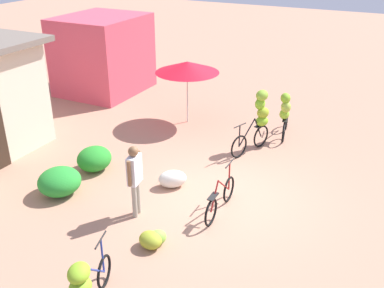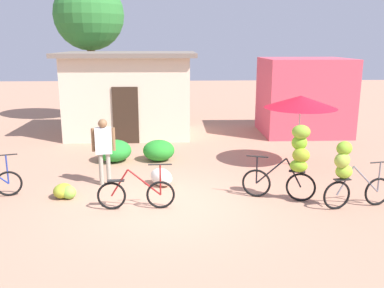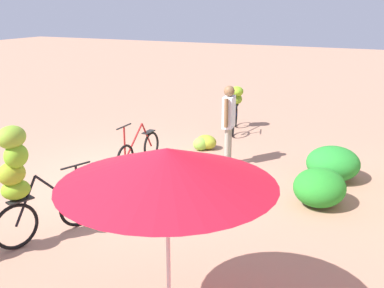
{
  "view_description": "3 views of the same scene",
  "coord_description": "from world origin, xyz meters",
  "px_view_note": "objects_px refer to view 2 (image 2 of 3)",
  "views": [
    {
      "loc": [
        -8.46,
        -3.41,
        5.72
      ],
      "look_at": [
        0.92,
        1.3,
        0.73
      ],
      "focal_mm": 41.74,
      "sensor_mm": 36.0,
      "label": 1
    },
    {
      "loc": [
        0.21,
        -8.7,
        3.53
      ],
      "look_at": [
        0.62,
        0.96,
        1.15
      ],
      "focal_mm": 39.19,
      "sensor_mm": 36.0,
      "label": 2
    },
    {
      "loc": [
        7.34,
        4.87,
        3.3
      ],
      "look_at": [
        0.21,
        1.45,
        0.93
      ],
      "focal_mm": 44.44,
      "sensor_mm": 36.0,
      "label": 3
    }
  ],
  "objects_px": {
    "banana_pile_on_ground": "(65,191)",
    "person_vendor": "(104,145)",
    "bicycle_near_pile": "(136,194)",
    "bicycle_by_shop": "(348,171)",
    "market_umbrella": "(301,102)",
    "bicycle_center_loaded": "(294,158)",
    "tree_behind_building": "(89,16)",
    "building_low": "(129,94)",
    "produce_sack": "(161,177)",
    "shop_pink": "(304,96)"
  },
  "relations": [
    {
      "from": "bicycle_near_pile",
      "to": "banana_pile_on_ground",
      "type": "height_order",
      "value": "bicycle_near_pile"
    },
    {
      "from": "bicycle_near_pile",
      "to": "bicycle_by_shop",
      "type": "distance_m",
      "value": 4.56
    },
    {
      "from": "person_vendor",
      "to": "bicycle_center_loaded",
      "type": "bearing_deg",
      "value": -16.09
    },
    {
      "from": "tree_behind_building",
      "to": "banana_pile_on_ground",
      "type": "distance_m",
      "value": 10.58
    },
    {
      "from": "building_low",
      "to": "bicycle_by_shop",
      "type": "height_order",
      "value": "building_low"
    },
    {
      "from": "bicycle_center_loaded",
      "to": "produce_sack",
      "type": "relative_size",
      "value": 2.51
    },
    {
      "from": "building_low",
      "to": "bicycle_center_loaded",
      "type": "xyz_separation_m",
      "value": [
        4.37,
        -7.19,
        -0.58
      ]
    },
    {
      "from": "building_low",
      "to": "market_umbrella",
      "type": "distance_m",
      "value": 6.91
    },
    {
      "from": "tree_behind_building",
      "to": "market_umbrella",
      "type": "bearing_deg",
      "value": -45.12
    },
    {
      "from": "shop_pink",
      "to": "person_vendor",
      "type": "relative_size",
      "value": 1.9
    },
    {
      "from": "market_umbrella",
      "to": "produce_sack",
      "type": "distance_m",
      "value": 4.54
    },
    {
      "from": "person_vendor",
      "to": "bicycle_by_shop",
      "type": "bearing_deg",
      "value": -17.91
    },
    {
      "from": "building_low",
      "to": "person_vendor",
      "type": "xyz_separation_m",
      "value": [
        -0.05,
        -5.91,
        -0.55
      ]
    },
    {
      "from": "bicycle_near_pile",
      "to": "bicycle_center_loaded",
      "type": "relative_size",
      "value": 0.95
    },
    {
      "from": "market_umbrella",
      "to": "bicycle_center_loaded",
      "type": "height_order",
      "value": "market_umbrella"
    },
    {
      "from": "tree_behind_building",
      "to": "bicycle_near_pile",
      "type": "distance_m",
      "value": 11.46
    },
    {
      "from": "bicycle_near_pile",
      "to": "bicycle_center_loaded",
      "type": "bearing_deg",
      "value": 5.62
    },
    {
      "from": "building_low",
      "to": "bicycle_near_pile",
      "type": "bearing_deg",
      "value": -83.37
    },
    {
      "from": "banana_pile_on_ground",
      "to": "produce_sack",
      "type": "height_order",
      "value": "produce_sack"
    },
    {
      "from": "building_low",
      "to": "banana_pile_on_ground",
      "type": "height_order",
      "value": "building_low"
    },
    {
      "from": "bicycle_near_pile",
      "to": "building_low",
      "type": "bearing_deg",
      "value": 96.63
    },
    {
      "from": "tree_behind_building",
      "to": "market_umbrella",
      "type": "distance_m",
      "value": 10.51
    },
    {
      "from": "bicycle_by_shop",
      "to": "person_vendor",
      "type": "bearing_deg",
      "value": 162.09
    },
    {
      "from": "building_low",
      "to": "person_vendor",
      "type": "bearing_deg",
      "value": -90.48
    },
    {
      "from": "bicycle_by_shop",
      "to": "produce_sack",
      "type": "distance_m",
      "value": 4.4
    },
    {
      "from": "bicycle_near_pile",
      "to": "person_vendor",
      "type": "xyz_separation_m",
      "value": [
        -0.92,
        1.62,
        0.69
      ]
    },
    {
      "from": "building_low",
      "to": "banana_pile_on_ground",
      "type": "xyz_separation_m",
      "value": [
        -0.84,
        -6.81,
        -1.42
      ]
    },
    {
      "from": "bicycle_by_shop",
      "to": "produce_sack",
      "type": "xyz_separation_m",
      "value": [
        -4.03,
        1.63,
        -0.63
      ]
    },
    {
      "from": "bicycle_near_pile",
      "to": "bicycle_by_shop",
      "type": "bearing_deg",
      "value": -1.8
    },
    {
      "from": "banana_pile_on_ground",
      "to": "bicycle_center_loaded",
      "type": "bearing_deg",
      "value": -4.17
    },
    {
      "from": "market_umbrella",
      "to": "shop_pink",
      "type": "bearing_deg",
      "value": 71.74
    },
    {
      "from": "building_low",
      "to": "shop_pink",
      "type": "relative_size",
      "value": 1.57
    },
    {
      "from": "bicycle_near_pile",
      "to": "produce_sack",
      "type": "relative_size",
      "value": 2.39
    },
    {
      "from": "bicycle_center_loaded",
      "to": "produce_sack",
      "type": "distance_m",
      "value": 3.31
    },
    {
      "from": "person_vendor",
      "to": "building_low",
      "type": "bearing_deg",
      "value": 89.52
    },
    {
      "from": "bicycle_by_shop",
      "to": "shop_pink",
      "type": "bearing_deg",
      "value": 80.09
    },
    {
      "from": "bicycle_center_loaded",
      "to": "market_umbrella",
      "type": "bearing_deg",
      "value": 71.66
    },
    {
      "from": "market_umbrella",
      "to": "bicycle_center_loaded",
      "type": "xyz_separation_m",
      "value": [
        -0.91,
        -2.74,
        -0.86
      ]
    },
    {
      "from": "building_low",
      "to": "shop_pink",
      "type": "bearing_deg",
      "value": -0.24
    },
    {
      "from": "market_umbrella",
      "to": "bicycle_center_loaded",
      "type": "relative_size",
      "value": 1.17
    },
    {
      "from": "building_low",
      "to": "bicycle_by_shop",
      "type": "distance_m",
      "value": 9.41
    },
    {
      "from": "bicycle_center_loaded",
      "to": "banana_pile_on_ground",
      "type": "relative_size",
      "value": 2.68
    },
    {
      "from": "building_low",
      "to": "produce_sack",
      "type": "distance_m",
      "value": 6.34
    },
    {
      "from": "tree_behind_building",
      "to": "market_umbrella",
      "type": "relative_size",
      "value": 2.98
    },
    {
      "from": "market_umbrella",
      "to": "produce_sack",
      "type": "relative_size",
      "value": 2.93
    },
    {
      "from": "banana_pile_on_ground",
      "to": "person_vendor",
      "type": "xyz_separation_m",
      "value": [
        0.79,
        0.9,
        0.87
      ]
    },
    {
      "from": "bicycle_center_loaded",
      "to": "person_vendor",
      "type": "relative_size",
      "value": 1.04
    },
    {
      "from": "building_low",
      "to": "banana_pile_on_ground",
      "type": "distance_m",
      "value": 7.01
    },
    {
      "from": "tree_behind_building",
      "to": "bicycle_center_loaded",
      "type": "height_order",
      "value": "tree_behind_building"
    },
    {
      "from": "shop_pink",
      "to": "bicycle_by_shop",
      "type": "distance_m",
      "value": 7.78
    }
  ]
}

